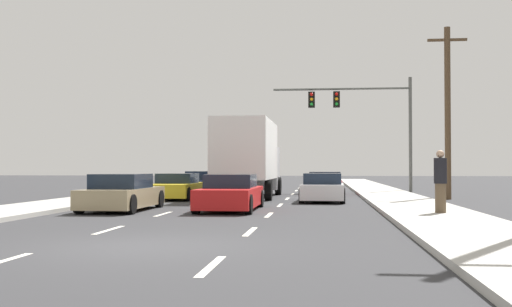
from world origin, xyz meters
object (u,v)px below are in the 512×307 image
car_yellow (177,187)px  car_navy (203,183)px  box_truck (249,155)px  car_red (231,194)px  pedestrian_near_corner (440,181)px  car_white (323,188)px  car_tan (122,194)px  traffic_signal_mast (353,108)px  car_maroon (325,184)px  utility_pole_mid (448,110)px

car_yellow → car_navy: bearing=90.3°
car_yellow → box_truck: size_ratio=0.52×
car_navy → car_red: bearing=-74.9°
pedestrian_near_corner → car_white: bearing=113.5°
box_truck → pedestrian_near_corner: (7.10, -10.88, -1.01)m
car_navy → pedestrian_near_corner: size_ratio=2.47×
car_tan → box_truck: box_truck is taller
traffic_signal_mast → car_maroon: bearing=-112.0°
car_yellow → car_red: bearing=-63.1°
utility_pole_mid → pedestrian_near_corner: utility_pole_mid is taller
box_truck → utility_pole_mid: (9.39, -0.42, 2.07)m
car_maroon → traffic_signal_mast: 6.46m
box_truck → car_white: box_truck is taller
car_white → utility_pole_mid: 7.22m
box_truck → car_red: bearing=-87.3°
traffic_signal_mast → utility_pole_mid: (3.94, -8.53, -0.95)m
utility_pole_mid → pedestrian_near_corner: size_ratio=4.29×
utility_pole_mid → traffic_signal_mast: bearing=114.8°
car_tan → traffic_signal_mast: bearing=62.9°
car_maroon → car_white: size_ratio=1.08×
car_white → utility_pole_mid: (5.79, 2.39, 3.58)m
car_white → utility_pole_mid: bearing=22.5°
car_yellow → traffic_signal_mast: traffic_signal_mast is taller
car_maroon → traffic_signal_mast: traffic_signal_mast is taller
car_yellow → car_tan: (-0.12, -7.62, 0.03)m
box_truck → car_maroon: box_truck is taller
car_maroon → utility_pole_mid: bearing=-37.0°
car_yellow → car_maroon: (6.93, 5.30, 0.02)m
car_tan → pedestrian_near_corner: 10.60m
car_maroon → pedestrian_near_corner: bearing=-77.1°
box_truck → car_tan: bearing=-110.2°
car_navy → traffic_signal_mast: size_ratio=0.55×
car_maroon → box_truck: bearing=-134.0°
car_red → traffic_signal_mast: bearing=73.2°
box_truck → car_white: (3.59, -2.81, -1.51)m
utility_pole_mid → box_truck: bearing=177.5°
box_truck → car_white: bearing=-38.0°
car_maroon → pedestrian_near_corner: pedestrian_near_corner is taller
car_navy → car_white: car_navy is taller
car_yellow → car_white: bearing=-11.3°
car_maroon → car_white: car_maroon is taller
car_yellow → car_maroon: size_ratio=1.01×
car_maroon → car_red: bearing=-105.0°
pedestrian_near_corner → car_navy: bearing=123.2°
box_truck → utility_pole_mid: 9.62m
car_navy → car_maroon: 7.05m
car_red → car_tan: bearing=-172.5°
car_red → car_maroon: bearing=75.0°
utility_pole_mid → car_tan: bearing=-145.8°
car_navy → car_red: size_ratio=0.99×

